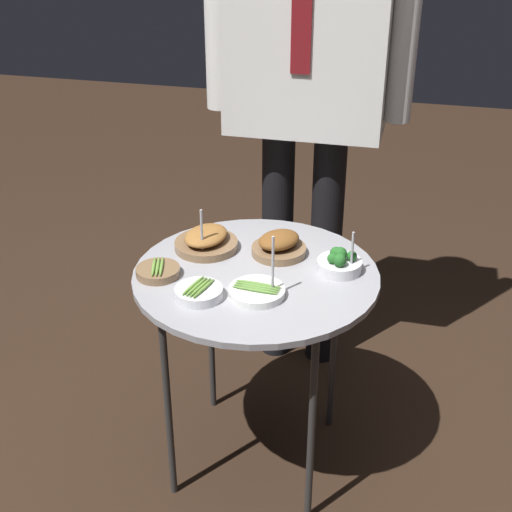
{
  "coord_description": "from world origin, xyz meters",
  "views": [
    {
      "loc": [
        0.4,
        -1.61,
        1.61
      ],
      "look_at": [
        0.0,
        0.0,
        0.71
      ],
      "focal_mm": 50.0,
      "sensor_mm": 36.0,
      "label": 1
    }
  ],
  "objects_px": {
    "bowl_asparagus_mid_left": "(158,271)",
    "serving_cart": "(256,287)",
    "bowl_broccoli_front_center": "(339,263)",
    "bowl_asparagus_mid_right": "(257,291)",
    "bowl_roast_far_rim": "(279,245)",
    "waiter_figure": "(308,52)",
    "bowl_roast_front_right": "(206,241)",
    "bowl_asparagus_front_left": "(199,292)"
  },
  "relations": [
    {
      "from": "bowl_broccoli_front_center",
      "to": "bowl_roast_front_right",
      "type": "relative_size",
      "value": 0.69
    },
    {
      "from": "bowl_broccoli_front_center",
      "to": "bowl_asparagus_mid_left",
      "type": "xyz_separation_m",
      "value": [
        -0.46,
        -0.14,
        -0.01
      ]
    },
    {
      "from": "bowl_broccoli_front_center",
      "to": "bowl_roast_far_rim",
      "type": "relative_size",
      "value": 0.79
    },
    {
      "from": "waiter_figure",
      "to": "bowl_asparagus_front_left",
      "type": "bearing_deg",
      "value": -100.32
    },
    {
      "from": "serving_cart",
      "to": "bowl_asparagus_mid_left",
      "type": "height_order",
      "value": "bowl_asparagus_mid_left"
    },
    {
      "from": "serving_cart",
      "to": "bowl_roast_far_rim",
      "type": "relative_size",
      "value": 4.2
    },
    {
      "from": "bowl_asparagus_mid_right",
      "to": "waiter_figure",
      "type": "relative_size",
      "value": 0.1
    },
    {
      "from": "bowl_broccoli_front_center",
      "to": "bowl_roast_far_rim",
      "type": "distance_m",
      "value": 0.19
    },
    {
      "from": "bowl_broccoli_front_center",
      "to": "waiter_figure",
      "type": "relative_size",
      "value": 0.07
    },
    {
      "from": "bowl_asparagus_mid_right",
      "to": "bowl_asparagus_mid_left",
      "type": "bearing_deg",
      "value": 172.74
    },
    {
      "from": "bowl_roast_front_right",
      "to": "waiter_figure",
      "type": "bearing_deg",
      "value": 67.69
    },
    {
      "from": "bowl_asparagus_mid_left",
      "to": "waiter_figure",
      "type": "bearing_deg",
      "value": 67.19
    },
    {
      "from": "bowl_asparagus_mid_right",
      "to": "bowl_roast_front_right",
      "type": "relative_size",
      "value": 0.93
    },
    {
      "from": "bowl_broccoli_front_center",
      "to": "serving_cart",
      "type": "bearing_deg",
      "value": -164.37
    },
    {
      "from": "bowl_asparagus_mid_left",
      "to": "bowl_asparagus_mid_right",
      "type": "bearing_deg",
      "value": -7.26
    },
    {
      "from": "bowl_roast_far_rim",
      "to": "waiter_figure",
      "type": "relative_size",
      "value": 0.09
    },
    {
      "from": "bowl_asparagus_mid_right",
      "to": "waiter_figure",
      "type": "xyz_separation_m",
      "value": [
        -0.01,
        0.68,
        0.45
      ]
    },
    {
      "from": "serving_cart",
      "to": "bowl_asparagus_mid_right",
      "type": "distance_m",
      "value": 0.13
    },
    {
      "from": "bowl_asparagus_mid_left",
      "to": "waiter_figure",
      "type": "xyz_separation_m",
      "value": [
        0.27,
        0.65,
        0.45
      ]
    },
    {
      "from": "waiter_figure",
      "to": "bowl_broccoli_front_center",
      "type": "bearing_deg",
      "value": -69.24
    },
    {
      "from": "bowl_asparagus_front_left",
      "to": "waiter_figure",
      "type": "distance_m",
      "value": 0.86
    },
    {
      "from": "bowl_asparagus_mid_right",
      "to": "bowl_roast_far_rim",
      "type": "distance_m",
      "value": 0.23
    },
    {
      "from": "serving_cart",
      "to": "bowl_broccoli_front_center",
      "type": "distance_m",
      "value": 0.23
    },
    {
      "from": "waiter_figure",
      "to": "bowl_asparagus_mid_left",
      "type": "bearing_deg",
      "value": -112.81
    },
    {
      "from": "bowl_asparagus_mid_right",
      "to": "bowl_roast_front_right",
      "type": "distance_m",
      "value": 0.29
    },
    {
      "from": "bowl_asparagus_mid_left",
      "to": "serving_cart",
      "type": "bearing_deg",
      "value": 17.21
    },
    {
      "from": "bowl_broccoli_front_center",
      "to": "bowl_asparagus_front_left",
      "type": "xyz_separation_m",
      "value": [
        -0.32,
        -0.22,
        -0.01
      ]
    },
    {
      "from": "serving_cart",
      "to": "bowl_broccoli_front_center",
      "type": "height_order",
      "value": "bowl_broccoli_front_center"
    },
    {
      "from": "bowl_roast_far_rim",
      "to": "bowl_asparagus_front_left",
      "type": "bearing_deg",
      "value": -118.18
    },
    {
      "from": "bowl_asparagus_front_left",
      "to": "bowl_roast_front_right",
      "type": "xyz_separation_m",
      "value": [
        -0.06,
        0.26,
        0.01
      ]
    },
    {
      "from": "bowl_asparagus_mid_left",
      "to": "bowl_roast_far_rim",
      "type": "bearing_deg",
      "value": 34.2
    },
    {
      "from": "serving_cart",
      "to": "bowl_asparagus_front_left",
      "type": "xyz_separation_m",
      "value": [
        -0.11,
        -0.16,
        0.06
      ]
    },
    {
      "from": "serving_cart",
      "to": "waiter_figure",
      "type": "relative_size",
      "value": 0.38
    },
    {
      "from": "bowl_roast_far_rim",
      "to": "waiter_figure",
      "type": "xyz_separation_m",
      "value": [
        -0.01,
        0.45,
        0.43
      ]
    },
    {
      "from": "serving_cart",
      "to": "bowl_asparagus_mid_right",
      "type": "xyz_separation_m",
      "value": [
        0.03,
        -0.11,
        0.06
      ]
    },
    {
      "from": "bowl_asparagus_front_left",
      "to": "bowl_asparagus_mid_left",
      "type": "bearing_deg",
      "value": 150.4
    },
    {
      "from": "bowl_roast_far_rim",
      "to": "bowl_asparagus_mid_left",
      "type": "xyz_separation_m",
      "value": [
        -0.29,
        -0.19,
        -0.02
      ]
    },
    {
      "from": "bowl_broccoli_front_center",
      "to": "bowl_asparagus_front_left",
      "type": "bearing_deg",
      "value": -146.3
    },
    {
      "from": "serving_cart",
      "to": "bowl_broccoli_front_center",
      "type": "bearing_deg",
      "value": 15.63
    },
    {
      "from": "bowl_broccoli_front_center",
      "to": "bowl_asparagus_front_left",
      "type": "distance_m",
      "value": 0.39
    },
    {
      "from": "bowl_broccoli_front_center",
      "to": "bowl_roast_front_right",
      "type": "distance_m",
      "value": 0.39
    },
    {
      "from": "bowl_asparagus_front_left",
      "to": "bowl_roast_far_rim",
      "type": "bearing_deg",
      "value": 61.82
    }
  ]
}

